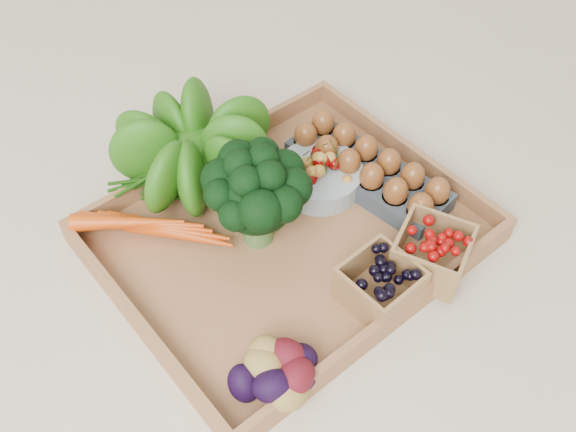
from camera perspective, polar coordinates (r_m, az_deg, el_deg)
ground at (r=1.03m, az=0.00°, el=-2.19°), size 4.00×4.00×0.00m
tray at (r=1.02m, az=0.00°, el=-1.92°), size 0.55×0.45×0.01m
carrots at (r=1.01m, az=-11.67°, el=-1.02°), size 0.19×0.14×0.05m
lettuce at (r=1.04m, az=-8.62°, el=6.37°), size 0.17×0.17×0.17m
broccoli at (r=0.96m, az=-2.79°, el=0.44°), size 0.16×0.16×0.12m
cherry_bowl at (r=1.07m, az=2.79°, el=3.51°), size 0.14×0.14×0.04m
egg_carton at (r=1.09m, az=7.05°, el=3.66°), size 0.14×0.30×0.03m
potatoes at (r=0.84m, az=-0.72°, el=-13.49°), size 0.15×0.15×0.08m
punnet_blackberry at (r=0.93m, az=8.17°, el=-6.05°), size 0.10×0.10×0.07m
punnet_raspberry at (r=0.97m, az=12.66°, el=-3.16°), size 0.14×0.14×0.07m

